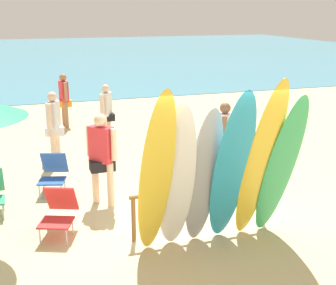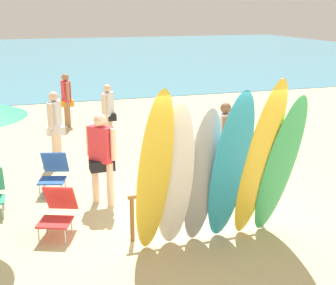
% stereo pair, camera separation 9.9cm
% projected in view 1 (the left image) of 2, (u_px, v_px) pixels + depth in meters
% --- Properties ---
extents(ground, '(60.00, 60.00, 0.00)m').
position_uv_depth(ground, '(82.00, 91.00, 20.46)').
color(ground, '#D3BC8C').
extents(ocean_water, '(60.00, 40.00, 0.02)m').
position_uv_depth(ocean_water, '(50.00, 54.00, 36.52)').
color(ocean_water, teal).
rests_on(ocean_water, ground).
extents(surfboard_rack, '(2.38, 0.07, 0.77)m').
position_uv_depth(surfboard_rack, '(201.00, 198.00, 7.52)').
color(surfboard_rack, brown).
rests_on(surfboard_rack, ground).
extents(surfboard_yellow_0, '(0.56, 0.89, 2.60)m').
position_uv_depth(surfboard_yellow_0, '(156.00, 176.00, 6.43)').
color(surfboard_yellow_0, yellow).
rests_on(surfboard_yellow_0, ground).
extents(surfboard_white_1, '(0.63, 0.79, 2.38)m').
position_uv_depth(surfboard_white_1, '(176.00, 179.00, 6.65)').
color(surfboard_white_1, white).
rests_on(surfboard_white_1, ground).
extents(surfboard_grey_2, '(0.54, 0.69, 2.26)m').
position_uv_depth(surfboard_grey_2, '(203.00, 178.00, 6.83)').
color(surfboard_grey_2, '#999EA3').
rests_on(surfboard_grey_2, ground).
extents(surfboard_teal_3, '(0.59, 0.98, 2.54)m').
position_uv_depth(surfboard_teal_3, '(232.00, 170.00, 6.78)').
color(surfboard_teal_3, '#289EC6').
rests_on(surfboard_teal_3, ground).
extents(surfboard_yellow_4, '(0.59, 1.01, 2.68)m').
position_uv_depth(surfboard_yellow_4, '(260.00, 163.00, 6.87)').
color(surfboard_yellow_4, yellow).
rests_on(surfboard_yellow_4, ground).
extents(surfboard_green_5, '(0.61, 0.95, 2.42)m').
position_uv_depth(surfboard_green_5, '(280.00, 168.00, 7.05)').
color(surfboard_green_5, '#38B266').
rests_on(surfboard_green_5, ground).
extents(beachgoer_photographing, '(0.48, 0.51, 1.74)m').
position_uv_depth(beachgoer_photographing, '(102.00, 153.00, 8.44)').
color(beachgoer_photographing, beige).
rests_on(beachgoer_photographing, ground).
extents(beachgoer_strolling, '(0.43, 0.62, 1.64)m').
position_uv_depth(beachgoer_strolling, '(64.00, 97.00, 14.15)').
color(beachgoer_strolling, '#9E704C').
rests_on(beachgoer_strolling, ground).
extents(beachgoer_midbeach, '(0.42, 0.54, 1.60)m').
position_uv_depth(beachgoer_midbeach, '(106.00, 110.00, 12.41)').
color(beachgoer_midbeach, beige).
rests_on(beachgoer_midbeach, ground).
extents(beachgoer_by_water, '(0.44, 0.58, 1.68)m').
position_uv_depth(beachgoer_by_water, '(224.00, 136.00, 9.72)').
color(beachgoer_by_water, brown).
rests_on(beachgoer_by_water, ground).
extents(beachgoer_near_rack, '(0.44, 0.60, 1.68)m').
position_uv_depth(beachgoer_near_rack, '(54.00, 122.00, 10.90)').
color(beachgoer_near_rack, beige).
rests_on(beachgoer_near_rack, ground).
extents(beach_chair_blue, '(0.73, 0.87, 0.80)m').
position_uv_depth(beach_chair_blue, '(59.00, 210.00, 7.45)').
color(beach_chair_blue, '#B7B7BC').
rests_on(beach_chair_blue, ground).
extents(beach_chair_striped, '(0.68, 0.84, 0.80)m').
position_uv_depth(beach_chair_striped, '(53.00, 172.00, 9.20)').
color(beach_chair_striped, '#B7B7BC').
rests_on(beach_chair_striped, ground).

